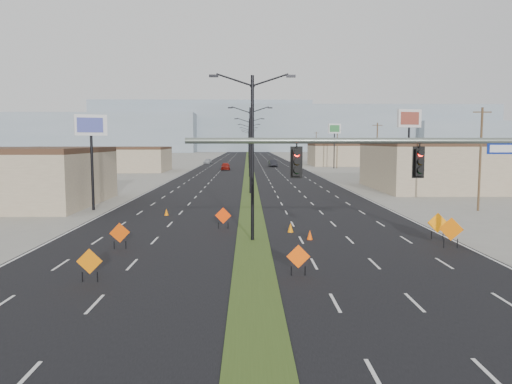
{
  "coord_description": "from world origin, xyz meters",
  "views": [
    {
      "loc": [
        -0.28,
        -18.18,
        6.06
      ],
      "look_at": [
        0.19,
        10.09,
        3.2
      ],
      "focal_mm": 35.0,
      "sensor_mm": 36.0,
      "label": 1
    }
  ],
  "objects_px": {
    "streetlight_3": "(249,144)",
    "pole_sign_west": "(91,133)",
    "streetlight_0": "(252,152)",
    "construction_sign_5": "(438,224)",
    "construction_sign_4": "(451,230)",
    "streetlight_6": "(249,143)",
    "streetlight_2": "(249,145)",
    "cone_3": "(166,212)",
    "signal_mast": "(464,173)",
    "streetlight_4": "(249,144)",
    "streetlight_1": "(250,147)",
    "cone_2": "(310,235)",
    "construction_sign_2": "(223,216)",
    "pole_sign_east_far": "(334,132)",
    "pole_sign_east_near": "(409,124)",
    "cone_0": "(302,254)",
    "car_mid": "(273,163)",
    "cone_1": "(290,228)",
    "car_left": "(225,166)",
    "construction_sign_0": "(89,263)",
    "car_far": "(208,161)",
    "construction_sign_3": "(298,258)",
    "construction_sign_1": "(120,234)",
    "streetlight_5": "(249,143)"
  },
  "relations": [
    {
      "from": "streetlight_2",
      "to": "construction_sign_5",
      "type": "height_order",
      "value": "streetlight_2"
    },
    {
      "from": "car_far",
      "to": "pole_sign_east_far",
      "type": "bearing_deg",
      "value": -32.85
    },
    {
      "from": "pole_sign_west",
      "to": "pole_sign_east_near",
      "type": "xyz_separation_m",
      "value": [
        33.12,
        15.77,
        1.31
      ]
    },
    {
      "from": "streetlight_2",
      "to": "car_mid",
      "type": "bearing_deg",
      "value": 80.41
    },
    {
      "from": "streetlight_6",
      "to": "cone_1",
      "type": "distance_m",
      "value": 165.38
    },
    {
      "from": "signal_mast",
      "to": "pole_sign_east_far",
      "type": "xyz_separation_m",
      "value": [
        10.69,
        92.5,
        3.48
      ]
    },
    {
      "from": "streetlight_5",
      "to": "car_left",
      "type": "height_order",
      "value": "streetlight_5"
    },
    {
      "from": "streetlight_0",
      "to": "construction_sign_5",
      "type": "distance_m",
      "value": 12.33
    },
    {
      "from": "streetlight_3",
      "to": "car_left",
      "type": "relative_size",
      "value": 2.13
    },
    {
      "from": "car_left",
      "to": "construction_sign_3",
      "type": "distance_m",
      "value": 84.92
    },
    {
      "from": "construction_sign_3",
      "to": "streetlight_3",
      "type": "bearing_deg",
      "value": 92.58
    },
    {
      "from": "streetlight_0",
      "to": "cone_3",
      "type": "distance_m",
      "value": 13.61
    },
    {
      "from": "streetlight_6",
      "to": "construction_sign_3",
      "type": "bearing_deg",
      "value": -89.35
    },
    {
      "from": "construction_sign_1",
      "to": "cone_3",
      "type": "distance_m",
      "value": 12.85
    },
    {
      "from": "streetlight_1",
      "to": "construction_sign_0",
      "type": "distance_m",
      "value": 37.95
    },
    {
      "from": "streetlight_4",
      "to": "car_left",
      "type": "relative_size",
      "value": 2.13
    },
    {
      "from": "construction_sign_4",
      "to": "pole_sign_east_far",
      "type": "height_order",
      "value": "pole_sign_east_far"
    },
    {
      "from": "construction_sign_3",
      "to": "construction_sign_4",
      "type": "bearing_deg",
      "value": 32.86
    },
    {
      "from": "construction_sign_3",
      "to": "streetlight_1",
      "type": "bearing_deg",
      "value": 94.5
    },
    {
      "from": "pole_sign_west",
      "to": "construction_sign_2",
      "type": "bearing_deg",
      "value": -64.13
    },
    {
      "from": "construction_sign_5",
      "to": "streetlight_1",
      "type": "bearing_deg",
      "value": 117.71
    },
    {
      "from": "streetlight_4",
      "to": "streetlight_1",
      "type": "bearing_deg",
      "value": -90.0
    },
    {
      "from": "car_far",
      "to": "pole_sign_east_near",
      "type": "xyz_separation_m",
      "value": [
        30.44,
        -77.42,
        7.47
      ]
    },
    {
      "from": "pole_sign_east_near",
      "to": "streetlight_3",
      "type": "bearing_deg",
      "value": 90.64
    },
    {
      "from": "construction_sign_4",
      "to": "streetlight_6",
      "type": "bearing_deg",
      "value": 114.83
    },
    {
      "from": "streetlight_0",
      "to": "car_mid",
      "type": "height_order",
      "value": "streetlight_0"
    },
    {
      "from": "signal_mast",
      "to": "car_mid",
      "type": "xyz_separation_m",
      "value": [
        -2.78,
        100.2,
        -3.98
      ]
    },
    {
      "from": "streetlight_0",
      "to": "cone_0",
      "type": "relative_size",
      "value": 15.41
    },
    {
      "from": "pole_sign_west",
      "to": "cone_2",
      "type": "bearing_deg",
      "value": -62.89
    },
    {
      "from": "streetlight_2",
      "to": "cone_2",
      "type": "distance_m",
      "value": 56.15
    },
    {
      "from": "streetlight_1",
      "to": "cone_0",
      "type": "relative_size",
      "value": 15.41
    },
    {
      "from": "pole_sign_east_near",
      "to": "streetlight_6",
      "type": "bearing_deg",
      "value": 79.11
    },
    {
      "from": "streetlight_2",
      "to": "car_far",
      "type": "distance_m",
      "value": 52.64
    },
    {
      "from": "car_mid",
      "to": "construction_sign_0",
      "type": "distance_m",
      "value": 100.03
    },
    {
      "from": "cone_1",
      "to": "streetlight_2",
      "type": "bearing_deg",
      "value": 92.76
    },
    {
      "from": "streetlight_6",
      "to": "cone_1",
      "type": "height_order",
      "value": "streetlight_6"
    },
    {
      "from": "cone_1",
      "to": "cone_2",
      "type": "height_order",
      "value": "cone_1"
    },
    {
      "from": "car_left",
      "to": "car_mid",
      "type": "bearing_deg",
      "value": 49.75
    },
    {
      "from": "construction_sign_5",
      "to": "cone_3",
      "type": "height_order",
      "value": "construction_sign_5"
    },
    {
      "from": "construction_sign_5",
      "to": "pole_sign_east_far",
      "type": "relative_size",
      "value": 0.17
    },
    {
      "from": "car_far",
      "to": "construction_sign_0",
      "type": "distance_m",
      "value": 116.26
    },
    {
      "from": "car_left",
      "to": "cone_0",
      "type": "distance_m",
      "value": 81.93
    },
    {
      "from": "cone_0",
      "to": "cone_3",
      "type": "bearing_deg",
      "value": 121.31
    },
    {
      "from": "car_mid",
      "to": "pole_sign_east_near",
      "type": "height_order",
      "value": "pole_sign_east_near"
    },
    {
      "from": "streetlight_3",
      "to": "pole_sign_east_near",
      "type": "height_order",
      "value": "streetlight_3"
    },
    {
      "from": "signal_mast",
      "to": "cone_3",
      "type": "relative_size",
      "value": 27.61
    },
    {
      "from": "streetlight_2",
      "to": "cone_3",
      "type": "height_order",
      "value": "streetlight_2"
    },
    {
      "from": "streetlight_1",
      "to": "pole_sign_east_near",
      "type": "bearing_deg",
      "value": 5.27
    },
    {
      "from": "streetlight_3",
      "to": "pole_sign_west",
      "type": "xyz_separation_m",
      "value": [
        -14.02,
        -70.01,
        1.38
      ]
    },
    {
      "from": "construction_sign_0",
      "to": "pole_sign_east_far",
      "type": "relative_size",
      "value": 0.15
    }
  ]
}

